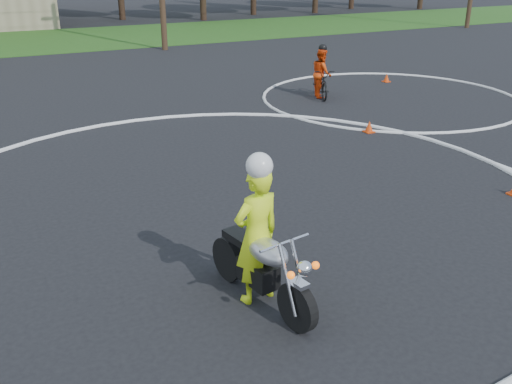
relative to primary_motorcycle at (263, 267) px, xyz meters
name	(u,v)px	position (x,y,z in m)	size (l,w,h in m)	color
ground	(313,270)	(1.05, 0.42, -0.53)	(120.00, 120.00, 0.00)	black
grass_strip	(38,41)	(1.05, 27.42, -0.52)	(120.00, 10.00, 0.02)	#1E4714
course_markings	(290,159)	(3.22, 4.77, -0.52)	(19.05, 19.05, 0.12)	silver
primary_motorcycle	(263,267)	(0.00, 0.00, 0.00)	(0.73, 2.08, 1.10)	black
rider_primary_grp	(257,231)	(-0.01, 0.14, 0.45)	(0.74, 0.54, 2.04)	#DBFD1A
rider_second_grp	(321,79)	(7.20, 9.54, 0.06)	(1.20, 1.85, 1.68)	black
traffic_cones	(381,152)	(5.06, 3.88, -0.40)	(15.67, 11.47, 0.30)	red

